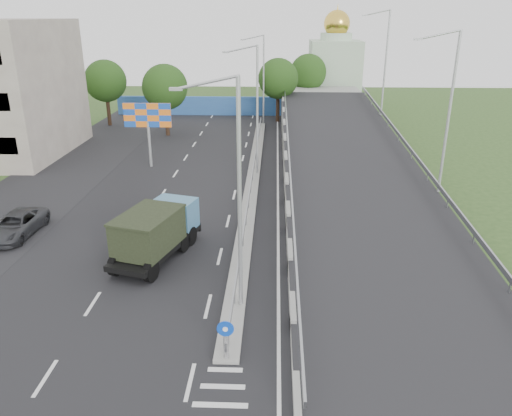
{
  "coord_description": "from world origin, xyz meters",
  "views": [
    {
      "loc": [
        1.74,
        -13.34,
        12.37
      ],
      "look_at": [
        0.72,
        12.79,
        2.2
      ],
      "focal_mm": 35.0,
      "sensor_mm": 36.0,
      "label": 1
    }
  ],
  "objects_px": {
    "church": "(334,68)",
    "sign_bollard": "(226,340)",
    "lamp_post_mid": "(255,104)",
    "lamp_post_far": "(262,75)",
    "lamp_post_near": "(235,186)",
    "parked_car_c": "(16,225)",
    "dump_truck": "(157,230)",
    "billboard": "(148,119)"
  },
  "relations": [
    {
      "from": "lamp_post_mid",
      "to": "lamp_post_far",
      "type": "xyz_separation_m",
      "value": [
        0.0,
        20.0,
        0.0
      ]
    },
    {
      "from": "lamp_post_near",
      "to": "billboard",
      "type": "height_order",
      "value": "lamp_post_near"
    },
    {
      "from": "sign_bollard",
      "to": "parked_car_c",
      "type": "distance_m",
      "value": 17.64
    },
    {
      "from": "parked_car_c",
      "to": "lamp_post_far",
      "type": "bearing_deg",
      "value": 69.45
    },
    {
      "from": "church",
      "to": "lamp_post_far",
      "type": "bearing_deg",
      "value": -125.24
    },
    {
      "from": "church",
      "to": "dump_truck",
      "type": "distance_m",
      "value": 51.35
    },
    {
      "from": "dump_truck",
      "to": "parked_car_c",
      "type": "bearing_deg",
      "value": -178.55
    },
    {
      "from": "church",
      "to": "parked_car_c",
      "type": "distance_m",
      "value": 52.51
    },
    {
      "from": "sign_bollard",
      "to": "lamp_post_mid",
      "type": "height_order",
      "value": "lamp_post_mid"
    },
    {
      "from": "dump_truck",
      "to": "lamp_post_near",
      "type": "bearing_deg",
      "value": -29.93
    },
    {
      "from": "lamp_post_near",
      "to": "church",
      "type": "xyz_separation_m",
      "value": [
        9.89,
        54.0,
        -0.5
      ]
    },
    {
      "from": "lamp_post_near",
      "to": "parked_car_c",
      "type": "xyz_separation_m",
      "value": [
        -13.75,
        7.34,
        -5.13
      ]
    },
    {
      "from": "church",
      "to": "sign_bollard",
      "type": "bearing_deg",
      "value": -99.81
    },
    {
      "from": "sign_bollard",
      "to": "parked_car_c",
      "type": "bearing_deg",
      "value": 140.69
    },
    {
      "from": "dump_truck",
      "to": "sign_bollard",
      "type": "bearing_deg",
      "value": -45.95
    },
    {
      "from": "church",
      "to": "billboard",
      "type": "relative_size",
      "value": 2.51
    },
    {
      "from": "lamp_post_near",
      "to": "church",
      "type": "bearing_deg",
      "value": 79.62
    },
    {
      "from": "billboard",
      "to": "parked_car_c",
      "type": "distance_m",
      "value": 15.77
    },
    {
      "from": "parked_car_c",
      "to": "billboard",
      "type": "bearing_deg",
      "value": 74.71
    },
    {
      "from": "sign_bollard",
      "to": "billboard",
      "type": "relative_size",
      "value": 0.3
    },
    {
      "from": "lamp_post_mid",
      "to": "dump_truck",
      "type": "bearing_deg",
      "value": -107.17
    },
    {
      "from": "lamp_post_near",
      "to": "lamp_post_far",
      "type": "relative_size",
      "value": 1.0
    },
    {
      "from": "sign_bollard",
      "to": "church",
      "type": "bearing_deg",
      "value": 80.19
    },
    {
      "from": "sign_bollard",
      "to": "dump_truck",
      "type": "xyz_separation_m",
      "value": [
        -4.56,
        8.73,
        0.53
      ]
    },
    {
      "from": "church",
      "to": "parked_car_c",
      "type": "relative_size",
      "value": 2.84
    },
    {
      "from": "lamp_post_mid",
      "to": "church",
      "type": "xyz_separation_m",
      "value": [
        9.89,
        34.0,
        -0.5
      ]
    },
    {
      "from": "lamp_post_mid",
      "to": "parked_car_c",
      "type": "relative_size",
      "value": 2.08
    },
    {
      "from": "dump_truck",
      "to": "parked_car_c",
      "type": "distance_m",
      "value": 9.45
    },
    {
      "from": "lamp_post_far",
      "to": "billboard",
      "type": "bearing_deg",
      "value": -116.84
    },
    {
      "from": "sign_bollard",
      "to": "parked_car_c",
      "type": "relative_size",
      "value": 0.34
    },
    {
      "from": "lamp_post_near",
      "to": "billboard",
      "type": "distance_m",
      "value": 23.87
    },
    {
      "from": "lamp_post_near",
      "to": "church",
      "type": "distance_m",
      "value": 54.9
    },
    {
      "from": "lamp_post_near",
      "to": "parked_car_c",
      "type": "relative_size",
      "value": 2.08
    },
    {
      "from": "sign_bollard",
      "to": "billboard",
      "type": "xyz_separation_m",
      "value": [
        -9.0,
        25.83,
        3.15
      ]
    },
    {
      "from": "billboard",
      "to": "sign_bollard",
      "type": "bearing_deg",
      "value": -70.79
    },
    {
      "from": "lamp_post_mid",
      "to": "sign_bollard",
      "type": "bearing_deg",
      "value": -90.26
    },
    {
      "from": "church",
      "to": "lamp_post_near",
      "type": "bearing_deg",
      "value": -100.38
    },
    {
      "from": "lamp_post_mid",
      "to": "dump_truck",
      "type": "relative_size",
      "value": 1.48
    },
    {
      "from": "sign_bollard",
      "to": "lamp_post_near",
      "type": "height_order",
      "value": "lamp_post_near"
    },
    {
      "from": "parked_car_c",
      "to": "lamp_post_mid",
      "type": "bearing_deg",
      "value": 44.91
    },
    {
      "from": "dump_truck",
      "to": "parked_car_c",
      "type": "height_order",
      "value": "dump_truck"
    },
    {
      "from": "lamp_post_mid",
      "to": "lamp_post_far",
      "type": "height_order",
      "value": "same"
    }
  ]
}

